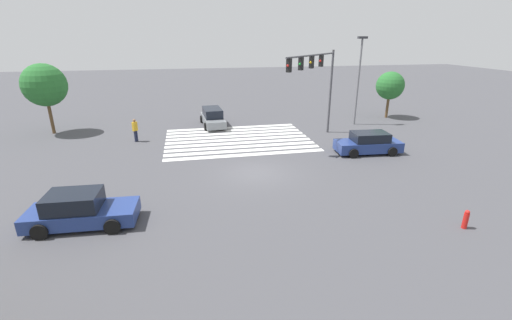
# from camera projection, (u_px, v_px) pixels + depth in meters

# --- Properties ---
(ground_plane) EXTENTS (141.66, 141.66, 0.00)m
(ground_plane) POSITION_uv_depth(u_px,v_px,m) (256.00, 173.00, 20.62)
(ground_plane) COLOR #47474C
(crosswalk_markings) EXTENTS (11.31, 8.20, 0.01)m
(crosswalk_markings) POSITION_uv_depth(u_px,v_px,m) (238.00, 139.00, 27.23)
(crosswalk_markings) COLOR silver
(crosswalk_markings) RESTS_ON ground_plane
(traffic_signal_mast) EXTENTS (5.60, 5.60, 6.74)m
(traffic_signal_mast) POSITION_uv_depth(u_px,v_px,m) (317.00, 73.00, 25.25)
(traffic_signal_mast) COLOR #47474C
(traffic_signal_mast) RESTS_ON ground_plane
(car_0) EXTENTS (2.20, 4.87, 1.60)m
(car_0) POSITION_uv_depth(u_px,v_px,m) (213.00, 117.00, 31.20)
(car_0) COLOR gray
(car_0) RESTS_ON ground_plane
(car_1) EXTENTS (4.58, 2.25, 1.49)m
(car_1) POSITION_uv_depth(u_px,v_px,m) (368.00, 143.00, 23.89)
(car_1) COLOR navy
(car_1) RESTS_ON ground_plane
(car_2) EXTENTS (4.62, 2.25, 1.53)m
(car_2) POSITION_uv_depth(u_px,v_px,m) (80.00, 210.00, 14.73)
(car_2) COLOR navy
(car_2) RESTS_ON ground_plane
(pedestrian) EXTENTS (0.41, 0.41, 1.80)m
(pedestrian) POSITION_uv_depth(u_px,v_px,m) (135.00, 129.00, 26.38)
(pedestrian) COLOR #232842
(pedestrian) RESTS_ON ground_plane
(street_light_pole_b) EXTENTS (0.80, 0.36, 7.73)m
(street_light_pole_b) POSITION_uv_depth(u_px,v_px,m) (359.00, 73.00, 30.33)
(street_light_pole_b) COLOR slate
(street_light_pole_b) RESTS_ON ground_plane
(tree_corner_a) EXTENTS (2.69, 2.69, 4.53)m
(tree_corner_a) POSITION_uv_depth(u_px,v_px,m) (390.00, 86.00, 33.48)
(tree_corner_a) COLOR brown
(tree_corner_a) RESTS_ON ground_plane
(tree_corner_c) EXTENTS (3.42, 3.42, 5.75)m
(tree_corner_c) POSITION_uv_depth(u_px,v_px,m) (44.00, 85.00, 27.59)
(tree_corner_c) COLOR brown
(tree_corner_c) RESTS_ON ground_plane
(fire_hydrant) EXTENTS (0.22, 0.22, 0.86)m
(fire_hydrant) POSITION_uv_depth(u_px,v_px,m) (466.00, 219.00, 14.57)
(fire_hydrant) COLOR red
(fire_hydrant) RESTS_ON ground_plane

